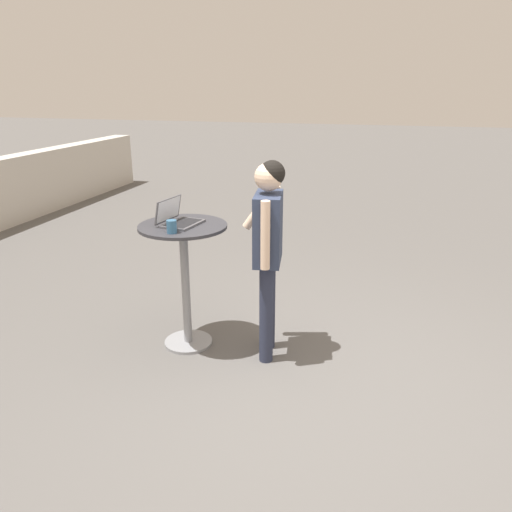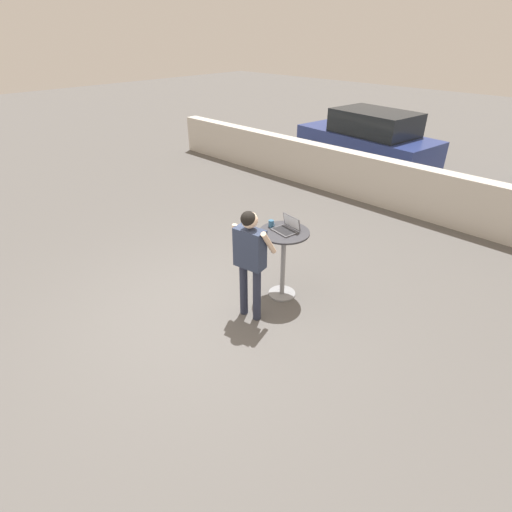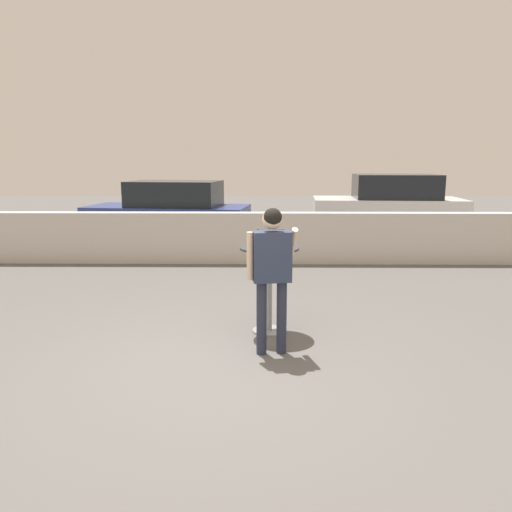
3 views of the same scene
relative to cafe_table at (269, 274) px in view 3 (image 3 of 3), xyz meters
name	(u,v)px [view 3 (image 3 of 3)]	position (x,y,z in m)	size (l,w,h in m)	color
ground_plane	(223,369)	(-0.48, -1.14, -0.74)	(50.00, 50.00, 0.00)	#5B5956
pavement_kerb	(243,238)	(-0.48, 4.25, -0.21)	(14.09, 0.35, 1.04)	beige
cafe_table	(269,274)	(0.00, 0.00, 0.00)	(0.71, 0.71, 1.07)	gray
laptop	(270,243)	(0.01, 0.04, 0.37)	(0.37, 0.32, 0.21)	#515156
coffee_mug	(250,243)	(-0.23, -0.01, 0.38)	(0.11, 0.08, 0.10)	#336084
standing_person	(272,263)	(0.02, -0.70, 0.28)	(0.55, 0.40, 1.61)	#282D42
parked_car_near_street	(170,213)	(-2.38, 6.39, 0.06)	(4.10, 2.15, 1.59)	navy
parked_car_further_down	(389,205)	(3.48, 8.16, 0.12)	(4.20, 2.22, 1.71)	silver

